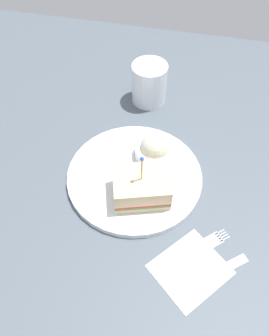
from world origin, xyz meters
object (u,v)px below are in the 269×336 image
object	(u,v)px
plate	(134,176)
coleslaw_bowl	(155,149)
sandwich_half_center	(141,187)
drink_glass	(149,86)
napkin	(190,269)
knife	(217,272)
fork	(203,246)

from	to	relation	value
plate	coleslaw_bowl	distance (cm)	6.67
coleslaw_bowl	sandwich_half_center	bearing A→B (deg)	85.94
sandwich_half_center	drink_glass	xyz separation A→B (cm)	(4.01, -27.34, 0.22)
sandwich_half_center	drink_glass	distance (cm)	27.63
plate	napkin	bearing A→B (deg)	129.05
sandwich_half_center	plate	bearing A→B (deg)	-63.17
plate	sandwich_half_center	world-z (taller)	sandwich_half_center
sandwich_half_center	knife	size ratio (longest dim) A/B	1.08
sandwich_half_center	drink_glass	bearing A→B (deg)	-81.65
plate	knife	xyz separation A→B (cm)	(-17.06, 15.25, -0.45)
plate	coleslaw_bowl	world-z (taller)	coleslaw_bowl
fork	plate	bearing A→B (deg)	-38.44
sandwich_half_center	knife	bearing A→B (deg)	143.66
napkin	knife	size ratio (longest dim) A/B	1.02
plate	knife	distance (cm)	22.89
napkin	fork	bearing A→B (deg)	-109.05
sandwich_half_center	fork	xyz separation A→B (cm)	(-12.11, 7.03, -3.60)
drink_glass	fork	distance (cm)	38.16
napkin	sandwich_half_center	bearing A→B (deg)	-47.18
napkin	knife	world-z (taller)	knife
sandwich_half_center	napkin	distance (cm)	16.02
coleslaw_bowl	fork	size ratio (longest dim) A/B	0.72
coleslaw_bowl	drink_glass	world-z (taller)	drink_glass
plate	sandwich_half_center	bearing A→B (deg)	116.83
coleslaw_bowl	drink_glass	bearing A→B (deg)	-75.10
plate	knife	world-z (taller)	plate
coleslaw_bowl	fork	distance (cm)	20.49
sandwich_half_center	napkin	world-z (taller)	sandwich_half_center
coleslaw_bowl	fork	xyz separation A→B (cm)	(-11.43, 16.72, -3.17)
drink_glass	knife	world-z (taller)	drink_glass
drink_glass	napkin	distance (cm)	41.62
sandwich_half_center	drink_glass	world-z (taller)	sandwich_half_center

